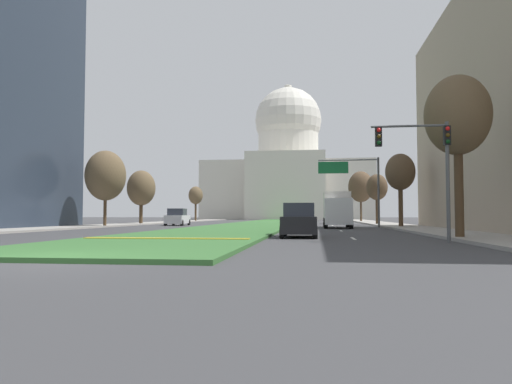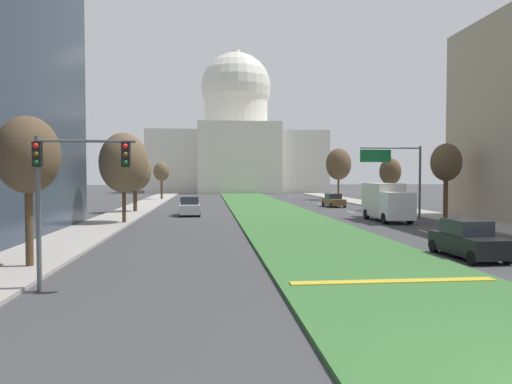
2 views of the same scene
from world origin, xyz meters
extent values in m
plane|color=#3D3D3F|center=(0.00, 52.35, 0.00)|extent=(260.00, 260.00, 0.00)
cube|color=#386B33|center=(0.00, 47.11, 0.07)|extent=(8.22, 94.23, 0.14)
cube|color=gold|center=(0.00, 9.11, 0.16)|extent=(7.40, 0.50, 0.04)
cube|color=silver|center=(8.38, 13.11, 0.00)|extent=(0.16, 2.40, 0.01)
cube|color=silver|center=(8.38, 24.00, 0.00)|extent=(0.16, 2.40, 0.01)
cube|color=silver|center=(8.38, 33.45, 0.00)|extent=(0.16, 2.40, 0.01)
cube|color=silver|center=(8.38, 41.27, 0.00)|extent=(0.16, 2.40, 0.01)
cube|color=silver|center=(8.38, 55.54, 0.00)|extent=(0.16, 2.40, 0.01)
cube|color=silver|center=(8.38, 62.41, 0.00)|extent=(0.16, 2.40, 0.01)
cube|color=silver|center=(8.38, 77.87, 0.00)|extent=(0.16, 2.40, 0.01)
cube|color=#9E9991|center=(-14.66, 41.88, 0.07)|extent=(4.00, 94.23, 0.15)
cube|color=#9E9991|center=(14.66, 41.88, 0.07)|extent=(4.00, 94.23, 0.15)
cube|color=silver|center=(0.00, 104.70, 6.85)|extent=(39.94, 21.39, 13.70)
cube|color=silver|center=(0.00, 92.00, 7.53)|extent=(17.57, 4.00, 15.07)
cylinder|color=silver|center=(0.00, 104.70, 17.63)|extent=(14.79, 14.79, 7.87)
sphere|color=silver|center=(0.00, 104.70, 24.43)|extent=(16.39, 16.39, 16.39)
cylinder|color=silver|center=(0.00, 104.70, 31.81)|extent=(1.80, 1.80, 3.00)
cylinder|color=#515456|center=(12.16, 10.09, 2.60)|extent=(0.16, 0.16, 5.20)
cube|color=black|center=(12.16, 10.09, 4.60)|extent=(0.28, 0.24, 0.84)
sphere|color=red|center=(12.16, 9.95, 4.88)|extent=(0.18, 0.18, 0.18)
sphere|color=#4C380F|center=(12.16, 9.95, 4.60)|extent=(0.18, 0.18, 0.18)
sphere|color=#0F4219|center=(12.16, 9.95, 4.32)|extent=(0.18, 0.18, 0.18)
cylinder|color=#515456|center=(10.56, 10.09, 5.05)|extent=(3.20, 0.10, 0.10)
cube|color=black|center=(9.28, 10.09, 4.60)|extent=(0.28, 0.24, 0.84)
sphere|color=red|center=(9.28, 9.95, 4.88)|extent=(0.18, 0.18, 0.18)
sphere|color=#4C380F|center=(9.28, 9.95, 4.60)|extent=(0.18, 0.18, 0.18)
sphere|color=#0F4219|center=(9.28, 9.95, 4.32)|extent=(0.18, 0.18, 0.18)
cylinder|color=#515456|center=(12.36, 33.65, 3.25)|extent=(0.20, 0.20, 6.50)
cylinder|color=#515456|center=(9.59, 33.65, 6.30)|extent=(5.53, 0.12, 0.12)
cube|color=#146033|center=(8.21, 33.60, 5.60)|extent=(2.80, 0.08, 1.10)
cylinder|color=#4C3823|center=(13.29, 12.43, 2.50)|extent=(0.41, 0.41, 5.00)
ellipsoid|color=brown|center=(13.29, 12.43, 5.96)|extent=(3.07, 3.07, 3.84)
cylinder|color=#4C3823|center=(-13.19, 31.32, 1.85)|extent=(0.29, 0.29, 3.70)
ellipsoid|color=brown|center=(-13.19, 31.32, 4.88)|extent=(3.80, 3.80, 4.75)
cylinder|color=#4C3823|center=(14.10, 32.32, 2.10)|extent=(0.39, 0.39, 4.19)
ellipsoid|color=brown|center=(14.10, 32.32, 5.02)|extent=(2.63, 2.63, 3.28)
cylinder|color=#4C3823|center=(-14.09, 42.91, 1.65)|extent=(0.41, 0.41, 3.31)
ellipsoid|color=brown|center=(-14.09, 42.91, 4.36)|extent=(3.36, 3.36, 4.20)
cylinder|color=#4C3823|center=(13.47, 43.37, 1.77)|extent=(0.36, 0.36, 3.54)
ellipsoid|color=brown|center=(13.47, 43.37, 4.28)|extent=(2.37, 2.37, 2.96)
cylinder|color=#4C3823|center=(-13.81, 67.58, 1.85)|extent=(0.34, 0.34, 3.71)
ellipsoid|color=brown|center=(-13.81, 67.58, 4.47)|extent=(2.45, 2.45, 3.06)
cylinder|color=#4C3823|center=(13.74, 65.15, 2.19)|extent=(0.31, 0.31, 4.37)
ellipsoid|color=brown|center=(13.74, 65.15, 5.60)|extent=(3.94, 3.94, 4.93)
cube|color=black|center=(5.65, 14.10, 0.65)|extent=(1.88, 4.29, 0.87)
cube|color=#282D38|center=(5.65, 14.27, 1.45)|extent=(1.62, 2.07, 0.71)
cylinder|color=black|center=(6.50, 12.43, 0.32)|extent=(0.23, 0.64, 0.64)
cylinder|color=black|center=(4.86, 12.40, 0.32)|extent=(0.23, 0.64, 0.64)
cylinder|color=black|center=(6.44, 15.79, 0.32)|extent=(0.23, 0.64, 0.64)
cylinder|color=black|center=(4.80, 15.76, 0.32)|extent=(0.23, 0.64, 0.64)
cube|color=silver|center=(-8.34, 38.74, 0.66)|extent=(2.12, 4.31, 0.89)
cube|color=#282D38|center=(-8.34, 38.57, 1.47)|extent=(1.79, 2.10, 0.73)
cylinder|color=black|center=(-9.30, 40.35, 0.32)|extent=(0.25, 0.65, 0.64)
cylinder|color=black|center=(-7.55, 40.43, 0.32)|extent=(0.25, 0.65, 0.64)
cylinder|color=black|center=(-9.14, 37.04, 0.32)|extent=(0.25, 0.65, 0.64)
cylinder|color=black|center=(-7.39, 37.12, 0.32)|extent=(0.25, 0.65, 0.64)
cube|color=brown|center=(8.75, 49.47, 0.61)|extent=(1.97, 4.41, 0.78)
cube|color=#282D38|center=(8.74, 49.64, 1.31)|extent=(1.65, 2.15, 0.63)
cylinder|color=black|center=(9.63, 47.80, 0.32)|extent=(0.25, 0.65, 0.64)
cylinder|color=black|center=(8.04, 47.72, 0.32)|extent=(0.25, 0.65, 0.64)
cylinder|color=black|center=(9.46, 51.22, 0.32)|extent=(0.25, 0.65, 0.64)
cylinder|color=black|center=(7.87, 51.14, 0.32)|extent=(0.25, 0.65, 0.64)
cube|color=silver|center=(8.45, 29.19, 1.45)|extent=(2.30, 2.00, 2.20)
cube|color=beige|center=(8.45, 32.39, 1.80)|extent=(2.30, 4.40, 2.80)
cylinder|color=black|center=(9.50, 29.19, 0.45)|extent=(0.30, 0.90, 0.90)
cylinder|color=black|center=(7.40, 29.19, 0.45)|extent=(0.30, 0.90, 0.90)
cylinder|color=black|center=(9.50, 33.49, 0.45)|extent=(0.30, 0.90, 0.90)
cylinder|color=black|center=(7.40, 33.49, 0.45)|extent=(0.30, 0.90, 0.90)
camera|label=1|loc=(6.49, -10.83, 1.21)|focal=32.93mm
camera|label=2|loc=(-6.49, -6.80, 3.91)|focal=33.02mm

